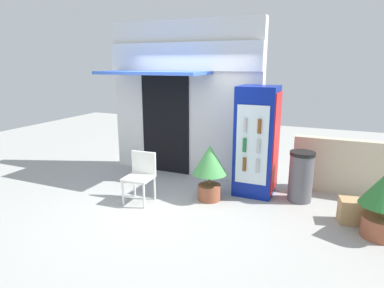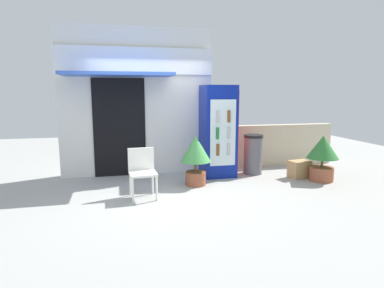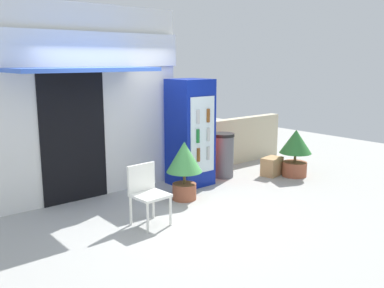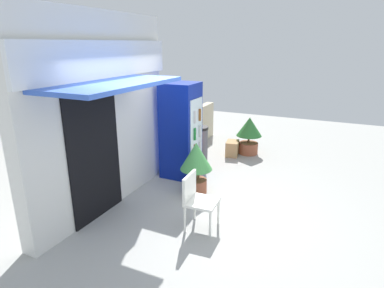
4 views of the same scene
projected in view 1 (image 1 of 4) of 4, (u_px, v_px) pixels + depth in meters
The scene contains 9 objects.
ground at pixel (163, 199), 5.79m from camera, with size 16.00×16.00×0.00m, color #A3A39E.
storefront_building at pixel (183, 97), 6.86m from camera, with size 3.28×1.24×3.17m.
drink_cooler at pixel (257, 141), 5.87m from camera, with size 0.70×0.74×1.95m.
plastic_chair at pixel (141, 173), 5.64m from camera, with size 0.48×0.47×0.85m.
potted_plant_near_shop at pixel (210, 166), 5.64m from camera, with size 0.59×0.59×0.98m.
potted_plant_curbside at pixel (384, 199), 4.41m from camera, with size 0.63×0.63×0.94m.
trash_bin at pixel (301, 176), 5.65m from camera, with size 0.42×0.42×0.88m.
stone_boundary_wall at pixel (368, 169), 5.81m from camera, with size 2.55×0.21×1.01m, color beige.
cardboard_box at pixel (354, 211), 4.91m from camera, with size 0.43×0.29×0.37m, color tan.
Camera 1 is at (2.61, -4.75, 2.33)m, focal length 30.84 mm.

